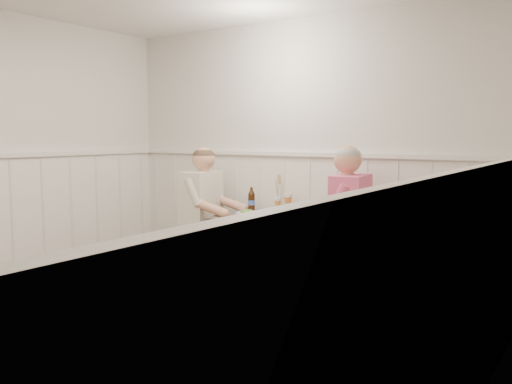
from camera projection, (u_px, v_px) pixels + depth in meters
ground_plane at (125, 368)px, 3.51m from camera, size 4.50×4.50×0.00m
room_shell at (118, 132)px, 3.35m from camera, size 4.04×4.54×2.60m
wainscot at (193, 246)px, 4.00m from camera, size 4.00×4.49×1.34m
dining_table at (268, 228)px, 5.00m from camera, size 0.94×0.70×0.75m
chair_right at (353, 253)px, 4.49m from camera, size 0.52×0.52×0.97m
chair_left at (203, 243)px, 5.40m from camera, size 0.40×0.40×0.79m
man_in_pink at (345, 243)px, 4.53m from camera, size 0.72×0.50×1.44m
diner_cream at (205, 228)px, 5.35m from camera, size 0.69×0.48×1.41m
plate_man at (280, 217)px, 4.86m from camera, size 0.23×0.23×0.06m
plate_diner at (252, 213)px, 5.09m from camera, size 0.31×0.31×0.08m
beer_glass_a at (288, 200)px, 5.16m from camera, size 0.08×0.08×0.20m
beer_glass_b at (278, 203)px, 5.08m from camera, size 0.07×0.07×0.17m
beer_bottle at (251, 201)px, 5.31m from camera, size 0.07×0.07×0.24m
rolled_napkin at (264, 220)px, 4.67m from camera, size 0.22×0.06×0.05m
grass_vase at (277, 194)px, 5.28m from camera, size 0.05×0.05×0.40m
gingham_mat at (251, 212)px, 5.28m from camera, size 0.31×0.27×0.01m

